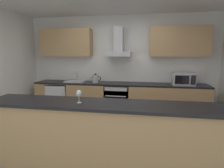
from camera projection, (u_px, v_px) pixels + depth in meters
The scene contains 13 objects.
ground at pixel (106, 146), 3.49m from camera, with size 5.87×4.74×0.02m, color gray.
wall_back at pixel (121, 66), 5.16m from camera, with size 5.87×0.12×2.60m, color white.
backsplash_tile at pixel (120, 69), 5.10m from camera, with size 4.14×0.02×0.66m, color white.
counter_back at pixel (119, 101), 4.93m from camera, with size 4.28×0.60×0.90m.
counter_island at pixel (103, 136), 2.73m from camera, with size 3.43×0.64×0.96m.
upper_cabinets at pixel (120, 42), 4.84m from camera, with size 4.22×0.32×0.70m.
oven at pixel (117, 100), 4.90m from camera, with size 0.60×0.62×0.80m.
refrigerator at pixel (60, 99), 5.18m from camera, with size 0.58×0.60×0.85m.
microwave at pixel (183, 79), 4.51m from camera, with size 0.50×0.38×0.30m.
sink at pixel (76, 81), 5.03m from camera, with size 0.50×0.40×0.26m.
kettle at pixel (95, 79), 4.88m from camera, with size 0.29×0.15×0.24m.
range_hood at pixel (118, 47), 4.82m from camera, with size 0.62×0.45×0.72m.
wine_glass at pixel (79, 94), 2.66m from camera, with size 0.08×0.08×0.18m.
Camera 1 is at (0.69, -3.20, 1.63)m, focal length 31.13 mm.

